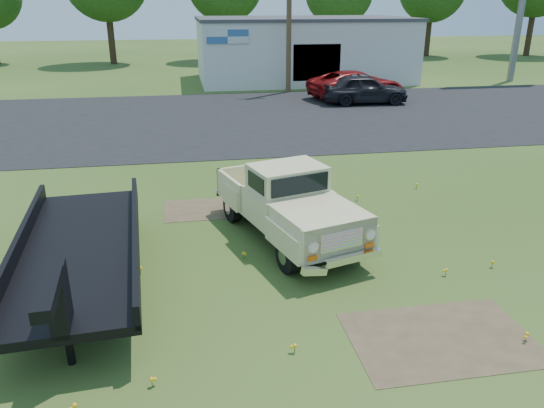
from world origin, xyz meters
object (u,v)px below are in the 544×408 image
at_px(flatbed_trailer, 79,243).
at_px(dark_sedan, 365,89).
at_px(vintage_pickup_truck, 287,202).
at_px(red_pickup, 356,85).

distance_m(flatbed_trailer, dark_sedan, 21.23).
relative_size(vintage_pickup_truck, flatbed_trailer, 0.74).
bearing_deg(red_pickup, dark_sedan, 164.66).
distance_m(vintage_pickup_truck, dark_sedan, 17.82).
relative_size(vintage_pickup_truck, red_pickup, 0.89).
distance_m(red_pickup, dark_sedan, 1.63).
height_order(vintage_pickup_truck, dark_sedan, vintage_pickup_truck).
bearing_deg(flatbed_trailer, vintage_pickup_truck, 14.54).
xyz_separation_m(vintage_pickup_truck, flatbed_trailer, (-4.34, -1.46, 0.01)).
bearing_deg(red_pickup, vintage_pickup_truck, 144.48).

